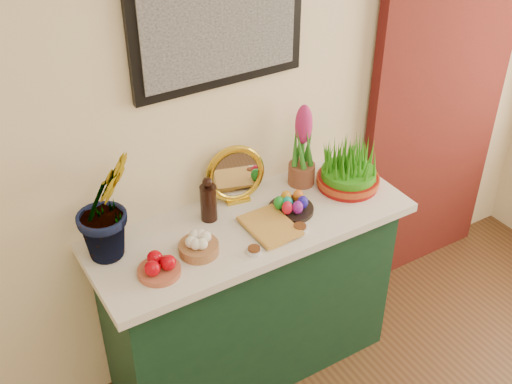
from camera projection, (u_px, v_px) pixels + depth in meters
sideboard at (250, 301)px, 2.99m from camera, size 1.30×0.45×0.85m
tablecloth at (250, 225)px, 2.73m from camera, size 1.40×0.55×0.04m
hyacinth_green at (104, 190)px, 2.39m from camera, size 0.34×0.31×0.60m
apple_bowl at (159, 266)px, 2.43m from camera, size 0.18×0.18×0.08m
garlic_basket at (199, 245)px, 2.53m from camera, size 0.21×0.21×0.09m
vinegar_cruet at (208, 201)px, 2.69m from camera, size 0.07×0.07×0.21m
mirror at (235, 175)px, 2.78m from camera, size 0.27×0.11×0.27m
book at (251, 233)px, 2.63m from camera, size 0.17×0.25×0.03m
spice_dish_left at (254, 250)px, 2.55m from camera, size 0.06×0.06×0.03m
spice_dish_right at (300, 228)px, 2.66m from camera, size 0.07×0.07×0.03m
egg_plate at (291, 205)px, 2.76m from camera, size 0.26×0.26×0.08m
hyacinth_pink at (303, 149)px, 2.87m from camera, size 0.12×0.12×0.40m
wheatgrass_sabzeh at (349, 167)px, 2.89m from camera, size 0.29×0.29×0.23m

